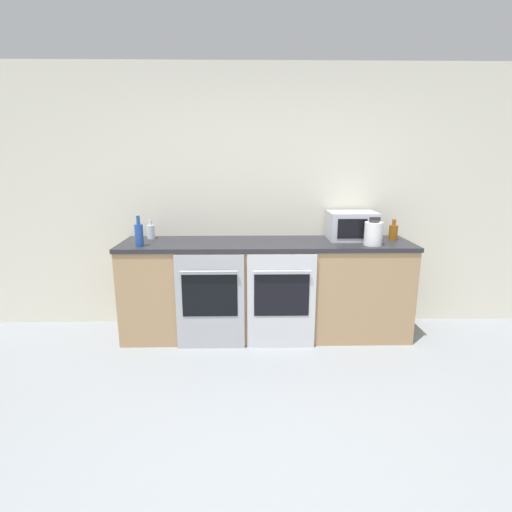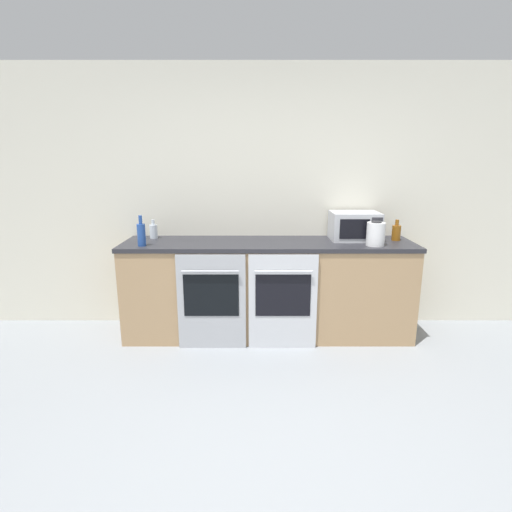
# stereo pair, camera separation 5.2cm
# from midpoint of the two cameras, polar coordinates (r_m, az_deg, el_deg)

# --- Properties ---
(ground_plane) EXTENTS (16.00, 16.00, 0.00)m
(ground_plane) POSITION_cam_midpoint_polar(r_m,az_deg,el_deg) (2.45, 2.96, -30.28)
(ground_plane) COLOR gray
(wall_back) EXTENTS (10.00, 0.06, 2.60)m
(wall_back) POSITION_cam_midpoint_polar(r_m,az_deg,el_deg) (4.09, 0.93, 8.04)
(wall_back) COLOR silver
(wall_back) RESTS_ON ground_plane
(counter_back) EXTENTS (2.76, 0.65, 0.93)m
(counter_back) POSITION_cam_midpoint_polar(r_m,az_deg,el_deg) (3.93, 1.05, -4.62)
(counter_back) COLOR tan
(counter_back) RESTS_ON ground_plane
(oven_left) EXTENTS (0.62, 0.06, 0.89)m
(oven_left) POSITION_cam_midpoint_polar(r_m,az_deg,el_deg) (3.64, -6.98, -6.51)
(oven_left) COLOR #A8AAAF
(oven_left) RESTS_ON ground_plane
(oven_right) EXTENTS (0.62, 0.06, 0.89)m
(oven_right) POSITION_cam_midpoint_polar(r_m,az_deg,el_deg) (3.63, 3.23, -6.49)
(oven_right) COLOR silver
(oven_right) RESTS_ON ground_plane
(microwave) EXTENTS (0.46, 0.36, 0.27)m
(microwave) POSITION_cam_midpoint_polar(r_m,az_deg,el_deg) (4.00, 13.17, 4.24)
(microwave) COLOR #B7BABF
(microwave) RESTS_ON counter_back
(bottle_clear) EXTENTS (0.08, 0.08, 0.19)m
(bottle_clear) POSITION_cam_midpoint_polar(r_m,az_deg,el_deg) (4.08, -15.14, 3.42)
(bottle_clear) COLOR silver
(bottle_clear) RESTS_ON counter_back
(bottle_amber) EXTENTS (0.08, 0.08, 0.20)m
(bottle_amber) POSITION_cam_midpoint_polar(r_m,az_deg,el_deg) (4.10, 18.68, 3.29)
(bottle_amber) COLOR #8C5114
(bottle_amber) RESTS_ON counter_back
(bottle_blue) EXTENTS (0.07, 0.07, 0.28)m
(bottle_blue) POSITION_cam_midpoint_polar(r_m,az_deg,el_deg) (3.74, -16.75, 2.97)
(bottle_blue) COLOR #234793
(bottle_blue) RESTS_ON counter_back
(kettle) EXTENTS (0.17, 0.17, 0.22)m
(kettle) POSITION_cam_midpoint_polar(r_m,az_deg,el_deg) (3.78, 16.04, 3.11)
(kettle) COLOR white
(kettle) RESTS_ON counter_back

